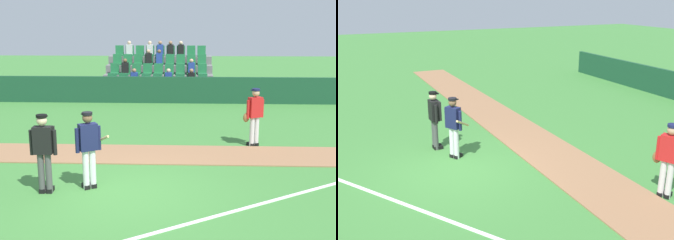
% 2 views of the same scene
% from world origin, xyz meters
% --- Properties ---
extents(ground_plane, '(80.00, 80.00, 0.00)m').
position_xyz_m(ground_plane, '(0.00, 0.00, 0.00)').
color(ground_plane, '#42843A').
extents(infield_dirt_path, '(28.00, 1.82, 0.03)m').
position_xyz_m(infield_dirt_path, '(0.00, 2.84, 0.01)').
color(infield_dirt_path, '#9E704C').
rests_on(infield_dirt_path, ground).
extents(foul_line_chalk, '(10.10, 6.65, 0.01)m').
position_xyz_m(foul_line_chalk, '(3.00, -0.50, 0.01)').
color(foul_line_chalk, white).
rests_on(foul_line_chalk, ground).
extents(batter_navy_jersey, '(0.74, 0.70, 1.76)m').
position_xyz_m(batter_navy_jersey, '(-0.73, 0.22, 0.97)').
color(batter_navy_jersey, white).
rests_on(batter_navy_jersey, ground).
extents(umpire_home_plate, '(0.59, 0.31, 1.76)m').
position_xyz_m(umpire_home_plate, '(-1.64, -0.07, 1.00)').
color(umpire_home_plate, '#4C4C4C').
rests_on(umpire_home_plate, ground).
extents(runner_red_jersey, '(0.65, 0.42, 1.76)m').
position_xyz_m(runner_red_jersey, '(3.46, 3.86, 0.96)').
color(runner_red_jersey, silver).
rests_on(runner_red_jersey, ground).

